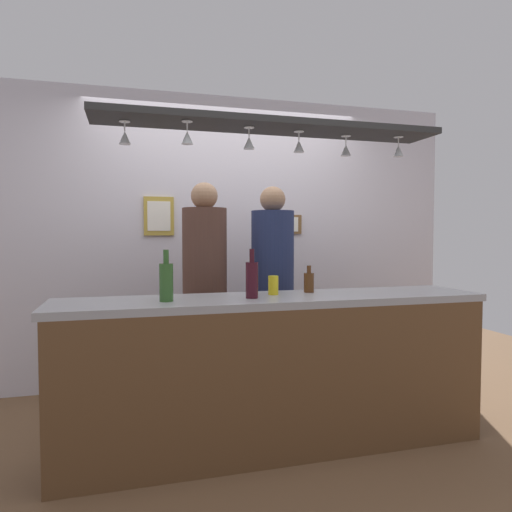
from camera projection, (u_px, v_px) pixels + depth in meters
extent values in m
plane|color=brown|center=(260.00, 424.00, 3.28)|extent=(8.00, 8.00, 0.00)
cube|color=silver|center=(227.00, 239.00, 4.27)|extent=(4.40, 0.06, 2.60)
cube|color=#99999E|center=(275.00, 300.00, 2.90)|extent=(2.70, 0.55, 0.04)
cube|color=brown|center=(289.00, 388.00, 2.67)|extent=(2.65, 0.04, 0.91)
cube|color=black|center=(273.00, 126.00, 2.89)|extent=(2.20, 0.36, 0.04)
cylinder|color=silver|center=(125.00, 122.00, 2.68)|extent=(0.06, 0.06, 0.00)
cylinder|color=silver|center=(125.00, 126.00, 2.69)|extent=(0.01, 0.01, 0.06)
cone|color=silver|center=(125.00, 138.00, 2.69)|extent=(0.07, 0.07, 0.08)
cylinder|color=silver|center=(187.00, 122.00, 2.68)|extent=(0.06, 0.06, 0.00)
cylinder|color=silver|center=(187.00, 126.00, 2.68)|extent=(0.01, 0.01, 0.06)
cone|color=silver|center=(187.00, 138.00, 2.69)|extent=(0.07, 0.07, 0.08)
cylinder|color=silver|center=(249.00, 128.00, 2.84)|extent=(0.06, 0.06, 0.00)
cylinder|color=silver|center=(249.00, 132.00, 2.84)|extent=(0.01, 0.01, 0.06)
cone|color=silver|center=(249.00, 143.00, 2.84)|extent=(0.07, 0.07, 0.08)
cylinder|color=silver|center=(299.00, 132.00, 2.95)|extent=(0.06, 0.06, 0.00)
cylinder|color=silver|center=(299.00, 136.00, 2.95)|extent=(0.01, 0.01, 0.06)
cone|color=silver|center=(299.00, 146.00, 2.95)|extent=(0.07, 0.07, 0.08)
cylinder|color=silver|center=(346.00, 136.00, 3.08)|extent=(0.06, 0.06, 0.00)
cylinder|color=silver|center=(346.00, 140.00, 3.08)|extent=(0.01, 0.01, 0.06)
cone|color=silver|center=(346.00, 150.00, 3.09)|extent=(0.07, 0.07, 0.08)
cylinder|color=silver|center=(399.00, 137.00, 3.11)|extent=(0.06, 0.06, 0.00)
cylinder|color=silver|center=(398.00, 141.00, 3.11)|extent=(0.01, 0.01, 0.06)
cone|color=silver|center=(398.00, 151.00, 3.12)|extent=(0.07, 0.07, 0.08)
cube|color=#2D334C|center=(205.00, 355.00, 3.57)|extent=(0.17, 0.18, 0.83)
cylinder|color=brown|center=(205.00, 255.00, 3.54)|extent=(0.34, 0.34, 0.72)
sphere|color=#9E7556|center=(204.00, 196.00, 3.52)|extent=(0.21, 0.21, 0.21)
cube|color=#2D334C|center=(272.00, 351.00, 3.72)|extent=(0.17, 0.18, 0.82)
cylinder|color=navy|center=(273.00, 256.00, 3.68)|extent=(0.34, 0.34, 0.71)
sphere|color=#9E7556|center=(273.00, 199.00, 3.66)|extent=(0.20, 0.20, 0.20)
cylinder|color=#380F19|center=(252.00, 280.00, 2.81)|extent=(0.08, 0.08, 0.22)
cylinder|color=#380F19|center=(252.00, 255.00, 2.80)|extent=(0.03, 0.03, 0.08)
cylinder|color=#2D5623|center=(166.00, 282.00, 2.67)|extent=(0.08, 0.08, 0.22)
cylinder|color=#2D5623|center=(166.00, 257.00, 2.66)|extent=(0.03, 0.03, 0.08)
cylinder|color=#512D14|center=(309.00, 283.00, 3.09)|extent=(0.07, 0.07, 0.13)
cylinder|color=#512D14|center=(309.00, 269.00, 3.09)|extent=(0.03, 0.03, 0.05)
cylinder|color=yellow|center=(273.00, 285.00, 2.97)|extent=(0.07, 0.07, 0.12)
cube|color=brown|center=(286.00, 224.00, 4.38)|extent=(0.30, 0.02, 0.18)
cube|color=white|center=(287.00, 224.00, 4.37)|extent=(0.23, 0.01, 0.14)
cube|color=#B29338|center=(159.00, 216.00, 4.06)|extent=(0.26, 0.02, 0.34)
cube|color=white|center=(159.00, 216.00, 4.05)|extent=(0.20, 0.01, 0.26)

